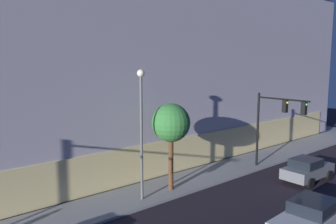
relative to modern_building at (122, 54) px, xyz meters
name	(u,v)px	position (x,y,z in m)	size (l,w,h in m)	color
modern_building	(122,54)	(0.00, 0.00, 0.00)	(39.36, 29.27, 18.58)	#4C4C51
traffic_light_far_corner	(276,116)	(1.27, -18.95, -4.90)	(0.43, 4.34, 5.80)	black
street_lamp_sidewalk	(141,119)	(-9.74, -17.01, -4.20)	(0.44, 0.44, 7.70)	#5B5B5B
sidewalk_tree	(171,124)	(-7.38, -16.92, -4.77)	(2.44, 2.44, 5.57)	#52351E
car_silver	(310,217)	(-5.71, -25.37, -8.43)	(4.88, 2.39, 1.56)	#B7BABF
car_grey	(307,169)	(1.19, -21.60, -8.36)	(4.21, 2.13, 1.66)	slate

